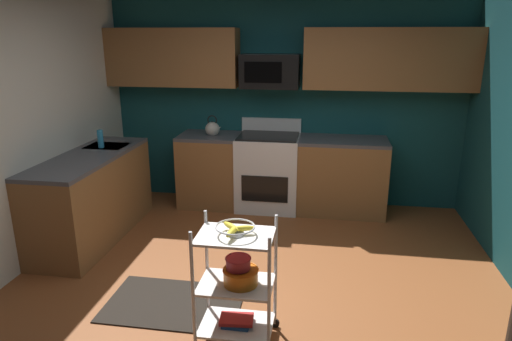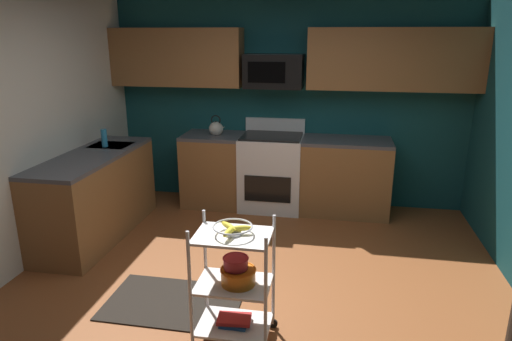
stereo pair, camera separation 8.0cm
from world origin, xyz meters
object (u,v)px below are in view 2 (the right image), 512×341
Objects in this scene: microwave at (274,71)px; mixing_bowl_small at (236,262)px; oven_range at (272,171)px; dish_soap_bottle at (104,138)px; fruit_bowl at (233,228)px; mixing_bowl_large at (239,276)px; rolling_cart at (234,284)px; kettle at (216,129)px; book_stack at (234,320)px.

microwave is 2.95m from mixing_bowl_small.
dish_soap_bottle is at bearing -154.36° from oven_range.
mixing_bowl_large is (0.04, -0.00, -0.36)m from fruit_bowl.
oven_range is 6.04× the size of mixing_bowl_small.
oven_range is 4.04× the size of fruit_bowl.
rolling_cart is 3.36× the size of fruit_bowl.
kettle is at bearing -179.69° from oven_range.
fruit_bowl is 1.08× the size of book_stack.
dish_soap_bottle reaches higher than rolling_cart.
dish_soap_bottle is (-1.76, -0.85, 0.54)m from oven_range.
dish_soap_bottle reaches higher than oven_range.
fruit_bowl is (0.13, -2.75, -0.82)m from microwave.
kettle is at bearing -171.25° from microwave.
kettle reaches higher than mixing_bowl_small.
mixing_bowl_small is (0.14, -2.75, -1.08)m from microwave.
microwave is 3.00m from mixing_bowl_large.
dish_soap_bottle is (-1.90, 1.80, 0.40)m from mixing_bowl_small.
mixing_bowl_large is 0.10m from mixing_bowl_small.
oven_range is 4.17× the size of kettle.
kettle is (-0.83, 2.64, 0.12)m from fruit_bowl.
mixing_bowl_large is at bearing -71.83° from kettle.
microwave reaches higher than mixing_bowl_small.
mixing_bowl_small is at bearing 161.50° from mixing_bowl_large.
rolling_cart reaches higher than fruit_bowl.
book_stack is at bearing -90.00° from rolling_cart.
rolling_cart is at bearing 90.00° from book_stack.
fruit_bowl is at bearing -155.03° from mixing_bowl_small.
dish_soap_bottle is at bearing 136.29° from book_stack.
kettle is (-0.83, 2.64, 0.54)m from rolling_cart.
rolling_cart is (0.12, -2.65, -0.03)m from oven_range.
fruit_bowl is 0.36m from mixing_bowl_large.
book_stack is (-0.04, 0.00, -0.36)m from mixing_bowl_large.
oven_range is 2.68m from fruit_bowl.
microwave is at bearing 92.60° from book_stack.
oven_range is 1.23m from microwave.
kettle is at bearing 107.79° from mixing_bowl_small.
mixing_bowl_large is 1.00× the size of book_stack.
microwave reaches higher than book_stack.
microwave is at bearing 90.26° from oven_range.
mixing_bowl_small is at bearing 24.97° from fruit_bowl.
fruit_bowl is 0.26m from mixing_bowl_small.
microwave reaches higher than mixing_bowl_large.
book_stack is (-0.00, -0.00, -0.72)m from fruit_bowl.
oven_range is 1.57× the size of microwave.
rolling_cart is 3.64× the size of book_stack.
mixing_bowl_large is at bearing -0.00° from fruit_bowl.
kettle is 1.35m from dish_soap_bottle.
microwave is 3.16m from book_stack.
mixing_bowl_small is 2.80m from kettle.
fruit_bowl reaches higher than mixing_bowl_small.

